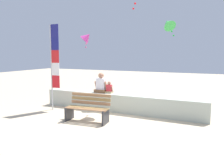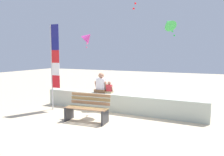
% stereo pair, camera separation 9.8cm
% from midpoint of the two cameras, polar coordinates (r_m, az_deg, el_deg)
% --- Properties ---
extents(ground_plane, '(40.00, 40.00, 0.00)m').
position_cam_midpoint_polar(ground_plane, '(7.67, -1.35, -10.34)').
color(ground_plane, '#C7B494').
extents(seawall_ledge, '(6.35, 0.48, 0.67)m').
position_cam_midpoint_polar(seawall_ledge, '(8.45, 1.61, -6.43)').
color(seawall_ledge, '#B4BCAC').
rests_on(seawall_ledge, ground).
extents(park_bench, '(1.46, 0.74, 0.88)m').
position_cam_midpoint_polar(park_bench, '(7.30, -6.60, -7.95)').
color(park_bench, '#A5764E').
rests_on(park_bench, ground).
extents(person_adult, '(0.51, 0.38, 0.79)m').
position_cam_midpoint_polar(person_adult, '(8.71, -3.15, -1.75)').
color(person_adult, brown).
rests_on(person_adult, seawall_ledge).
extents(person_child, '(0.30, 0.22, 0.46)m').
position_cam_midpoint_polar(person_child, '(8.57, -1.06, -2.74)').
color(person_child, tan).
rests_on(person_child, seawall_ledge).
extents(flag_banner, '(0.40, 0.05, 3.30)m').
position_cam_midpoint_polar(flag_banner, '(8.82, -15.08, 4.29)').
color(flag_banner, '#B7B7BC').
rests_on(flag_banner, ground).
extents(kite_green, '(0.89, 0.91, 0.94)m').
position_cam_midpoint_polar(kite_green, '(10.84, 14.02, 13.44)').
color(kite_green, green).
extents(kite_magenta, '(0.83, 0.75, 0.92)m').
position_cam_midpoint_polar(kite_magenta, '(11.97, -6.75, 10.44)').
color(kite_magenta, '#DB3D9E').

